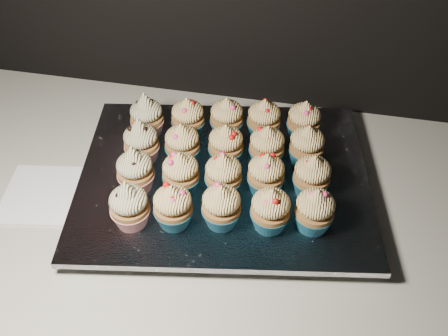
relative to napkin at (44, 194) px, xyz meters
name	(u,v)px	position (x,y,z in m)	size (l,w,h in m)	color
worktop	(343,224)	(0.53, 0.05, -0.02)	(2.44, 0.64, 0.04)	beige
napkin	(44,194)	(0.00, 0.00, 0.00)	(0.14, 0.14, 0.00)	white
baking_tray	(224,183)	(0.31, 0.08, 0.01)	(0.47, 0.36, 0.02)	black
foil_lining	(224,177)	(0.31, 0.08, 0.03)	(0.51, 0.40, 0.01)	silver
cupcake_0	(129,205)	(0.19, -0.05, 0.07)	(0.06, 0.06, 0.10)	red
cupcake_1	(173,206)	(0.26, -0.04, 0.07)	(0.06, 0.06, 0.08)	#195C78
cupcake_2	(221,206)	(0.33, -0.02, 0.07)	(0.06, 0.06, 0.08)	#195C78
cupcake_3	(270,210)	(0.41, -0.02, 0.07)	(0.06, 0.06, 0.08)	#195C78
cupcake_4	(315,210)	(0.47, 0.00, 0.07)	(0.06, 0.06, 0.08)	#195C78
cupcake_5	(135,170)	(0.17, 0.02, 0.07)	(0.06, 0.06, 0.10)	red
cupcake_6	(181,173)	(0.25, 0.03, 0.07)	(0.06, 0.06, 0.08)	#195C78
cupcake_7	(223,175)	(0.32, 0.04, 0.07)	(0.06, 0.06, 0.08)	#195C78
cupcake_8	(266,174)	(0.39, 0.06, 0.07)	(0.06, 0.06, 0.08)	#195C78
cupcake_9	(312,176)	(0.46, 0.07, 0.07)	(0.06, 0.06, 0.08)	#195C78
cupcake_10	(141,142)	(0.16, 0.09, 0.07)	(0.06, 0.06, 0.10)	red
cupcake_11	(182,144)	(0.23, 0.10, 0.07)	(0.06, 0.06, 0.08)	#195C78
cupcake_12	(226,145)	(0.31, 0.12, 0.07)	(0.06, 0.06, 0.08)	#195C78
cupcake_13	(267,146)	(0.38, 0.13, 0.07)	(0.06, 0.06, 0.08)	#195C78
cupcake_14	(307,146)	(0.45, 0.14, 0.07)	(0.06, 0.06, 0.08)	#195C78
cupcake_15	(147,116)	(0.15, 0.17, 0.07)	(0.06, 0.06, 0.10)	red
cupcake_16	(188,118)	(0.22, 0.18, 0.07)	(0.06, 0.06, 0.08)	#195C78
cupcake_17	(227,118)	(0.30, 0.19, 0.07)	(0.06, 0.06, 0.08)	#195C78
cupcake_18	(264,119)	(0.36, 0.20, 0.07)	(0.06, 0.06, 0.08)	#195C78
cupcake_19	(304,121)	(0.44, 0.21, 0.07)	(0.06, 0.06, 0.08)	#195C78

